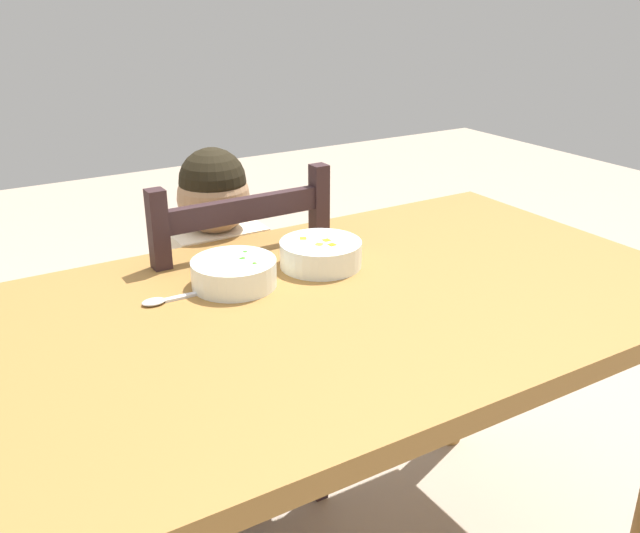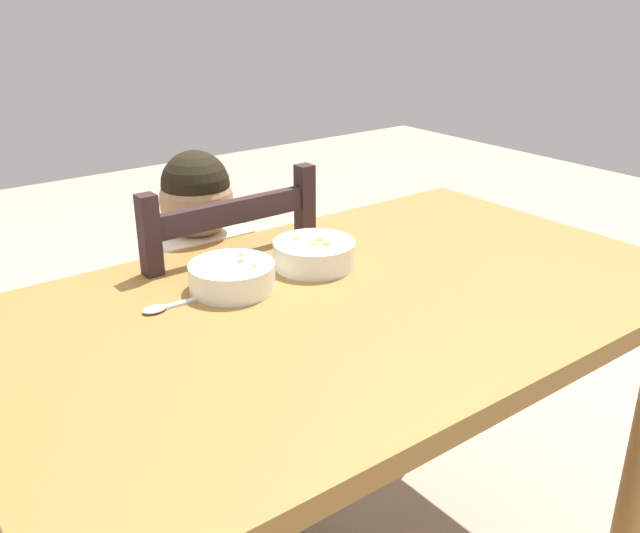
{
  "view_description": "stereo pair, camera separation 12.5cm",
  "coord_description": "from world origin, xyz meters",
  "px_view_note": "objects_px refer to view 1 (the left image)",
  "views": [
    {
      "loc": [
        -0.65,
        -0.98,
        1.31
      ],
      "look_at": [
        -0.03,
        0.05,
        0.81
      ],
      "focal_mm": 38.88,
      "sensor_mm": 36.0,
      "label": 1
    },
    {
      "loc": [
        -0.76,
        -0.91,
        1.31
      ],
      "look_at": [
        -0.03,
        0.05,
        0.81
      ],
      "focal_mm": 38.88,
      "sensor_mm": 36.0,
      "label": 2
    }
  ],
  "objects_px": {
    "child_figure": "(223,284)",
    "spoon": "(164,300)",
    "dining_table": "(346,349)",
    "dining_chair": "(226,348)",
    "bowl_of_peas": "(234,272)",
    "bowl_of_carrots": "(321,253)"
  },
  "relations": [
    {
      "from": "dining_chair",
      "to": "bowl_of_peas",
      "type": "distance_m",
      "value": 0.46
    },
    {
      "from": "dining_chair",
      "to": "bowl_of_carrots",
      "type": "relative_size",
      "value": 5.49
    },
    {
      "from": "dining_table",
      "to": "bowl_of_carrots",
      "type": "bearing_deg",
      "value": 76.86
    },
    {
      "from": "dining_table",
      "to": "child_figure",
      "type": "xyz_separation_m",
      "value": [
        -0.06,
        0.45,
        -0.02
      ]
    },
    {
      "from": "child_figure",
      "to": "bowl_of_peas",
      "type": "relative_size",
      "value": 5.83
    },
    {
      "from": "dining_table",
      "to": "dining_chair",
      "type": "relative_size",
      "value": 1.46
    },
    {
      "from": "dining_chair",
      "to": "child_figure",
      "type": "distance_m",
      "value": 0.18
    },
    {
      "from": "spoon",
      "to": "dining_chair",
      "type": "bearing_deg",
      "value": 51.43
    },
    {
      "from": "child_figure",
      "to": "spoon",
      "type": "bearing_deg",
      "value": -129.12
    },
    {
      "from": "bowl_of_peas",
      "to": "child_figure",
      "type": "bearing_deg",
      "value": 71.57
    },
    {
      "from": "dining_table",
      "to": "spoon",
      "type": "bearing_deg",
      "value": 153.19
    },
    {
      "from": "bowl_of_peas",
      "to": "bowl_of_carrots",
      "type": "relative_size",
      "value": 0.97
    },
    {
      "from": "dining_table",
      "to": "spoon",
      "type": "relative_size",
      "value": 9.9
    },
    {
      "from": "dining_table",
      "to": "dining_chair",
      "type": "distance_m",
      "value": 0.5
    },
    {
      "from": "dining_table",
      "to": "spoon",
      "type": "height_order",
      "value": "spoon"
    },
    {
      "from": "child_figure",
      "to": "spoon",
      "type": "height_order",
      "value": "child_figure"
    },
    {
      "from": "child_figure",
      "to": "dining_chair",
      "type": "bearing_deg",
      "value": 86.08
    },
    {
      "from": "child_figure",
      "to": "spoon",
      "type": "xyz_separation_m",
      "value": [
        -0.24,
        -0.29,
        0.13
      ]
    },
    {
      "from": "dining_chair",
      "to": "spoon",
      "type": "bearing_deg",
      "value": -128.57
    },
    {
      "from": "spoon",
      "to": "bowl_of_carrots",
      "type": "bearing_deg",
      "value": 0.28
    },
    {
      "from": "child_figure",
      "to": "spoon",
      "type": "relative_size",
      "value": 6.98
    },
    {
      "from": "bowl_of_peas",
      "to": "bowl_of_carrots",
      "type": "xyz_separation_m",
      "value": [
        0.19,
        -0.0,
        0.0
      ]
    }
  ]
}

